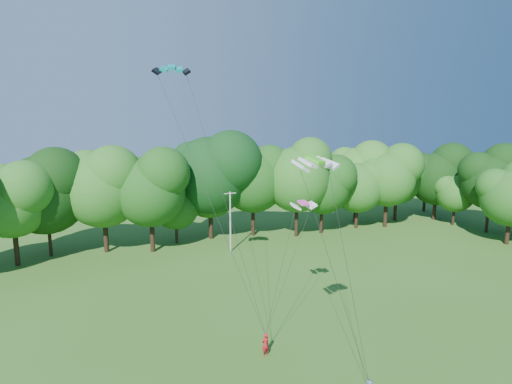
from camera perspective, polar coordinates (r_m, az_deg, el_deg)
name	(u,v)px	position (r m, az deg, el deg)	size (l,w,h in m)	color
utility_pole	(230,221)	(47.14, -3.69, -4.14)	(1.44, 0.18, 7.22)	#B7B7AE
kite_flyer_left	(265,344)	(27.70, 1.36, -20.93)	(0.57, 0.37, 1.55)	#B3171D
kite_teal	(172,67)	(30.32, -11.97, 17.08)	(2.79, 1.84, 0.53)	#048583
kite_green	(315,159)	(20.06, 8.42, 4.63)	(2.51, 1.46, 0.45)	#40C81E
kite_pink	(303,203)	(29.53, 6.79, -1.55)	(1.96, 1.11, 0.29)	#FD46B1
tree_back_center	(210,162)	(51.87, -6.63, 4.31)	(11.25, 11.25, 16.36)	#342214
tree_back_east	(357,169)	(62.76, 14.17, 3.18)	(9.10, 9.10, 13.24)	#372516
tree_flank_east	(512,188)	(58.64, 32.76, 0.47)	(7.91, 7.91, 11.51)	#332014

